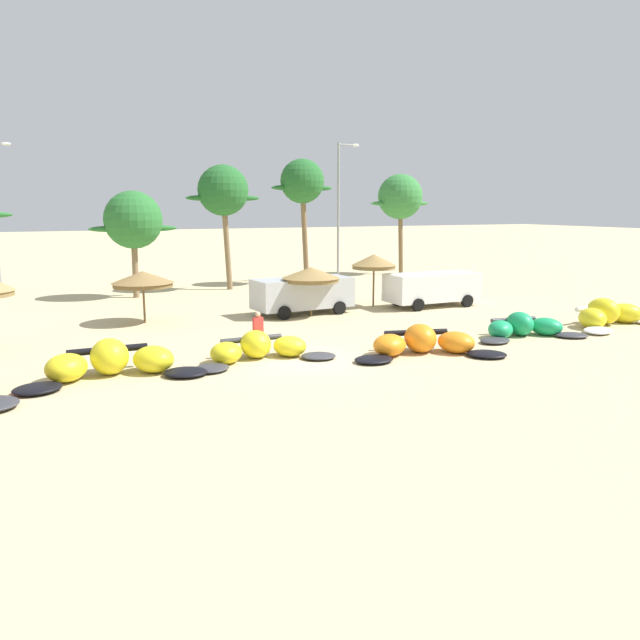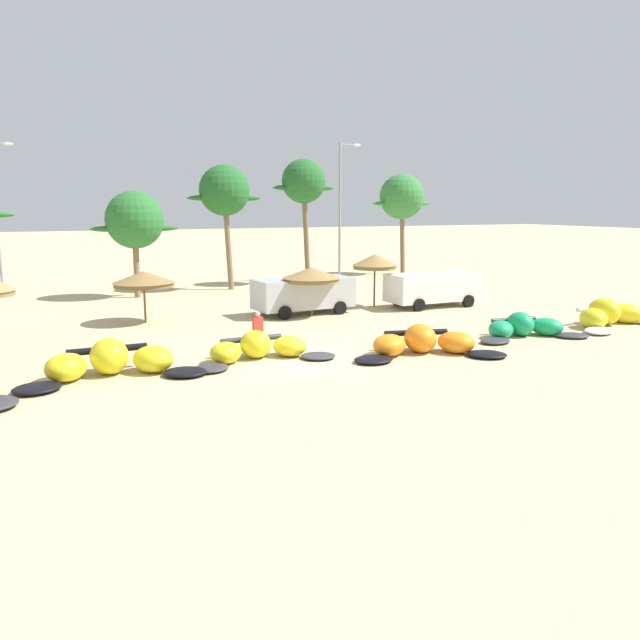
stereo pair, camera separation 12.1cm
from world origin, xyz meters
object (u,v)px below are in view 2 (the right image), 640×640
kite_right (610,316)px  beach_umbrella_outermost (375,262)px  palm_left_of_gap (135,221)px  palm_center_left (224,192)px  kite_center (423,343)px  beach_umbrella_near_palms (312,274)px  kite_right_of_center (524,328)px  person_near_kites (258,333)px  beach_umbrella_middle (144,279)px  palm_right_of_gap (402,197)px  kite_left_of_center (258,349)px  parked_van (431,287)px  palm_center_right (304,183)px  parked_car_second (301,293)px  lamppost_west_center (341,205)px  kite_left (111,363)px

kite_right → beach_umbrella_outermost: 12.05m
palm_left_of_gap → palm_center_left: palm_center_left is taller
kite_center → kite_right: 11.14m
beach_umbrella_near_palms → palm_left_of_gap: size_ratio=0.46×
kite_right_of_center → person_near_kites: bearing=171.7°
beach_umbrella_middle → kite_center: bearing=-52.3°
kite_center → palm_right_of_gap: bearing=60.0°
kite_center → palm_right_of_gap: 28.80m
kite_left_of_center → palm_left_of_gap: 18.49m
kite_left_of_center → parked_van: bearing=30.8°
person_near_kites → palm_left_of_gap: 17.68m
kite_center → person_near_kites: person_near_kites is taller
beach_umbrella_near_palms → parked_van: 7.32m
beach_umbrella_outermost → palm_center_right: palm_center_right is taller
parked_van → person_near_kites: size_ratio=3.24×
parked_van → parked_car_second: size_ratio=1.01×
palm_right_of_gap → lamppost_west_center: lamppost_west_center is taller
kite_right → parked_van: size_ratio=1.14×
kite_center → beach_umbrella_outermost: bearing=69.8°
parked_car_second → lamppost_west_center: (8.33, 12.22, 4.43)m
palm_center_right → palm_right_of_gap: size_ratio=1.09×
parked_car_second → beach_umbrella_middle: bearing=173.8°
beach_umbrella_middle → beach_umbrella_near_palms: size_ratio=1.00×
parked_van → beach_umbrella_outermost: bearing=154.4°
palm_left_of_gap → beach_umbrella_middle: bearing=-96.4°
beach_umbrella_outermost → person_near_kites: beach_umbrella_outermost is taller
kite_right → parked_car_second: parked_car_second is taller
kite_right → lamppost_west_center: 21.95m
palm_center_left → palm_center_right: bearing=6.5°
kite_right → beach_umbrella_middle: size_ratio=2.06×
palm_right_of_gap → kite_center: bearing=-120.0°
parked_van → parked_car_second: bearing=174.3°
palm_right_of_gap → lamppost_west_center: size_ratio=0.80×
kite_right → parked_van: bearing=118.1°
person_near_kites → palm_center_left: bearing=77.3°
beach_umbrella_outermost → lamppost_west_center: 12.56m
beach_umbrella_middle → parked_van: 15.26m
beach_umbrella_outermost → palm_center_right: 11.88m
kite_left → beach_umbrella_middle: (2.59, 9.28, 1.64)m
kite_right_of_center → palm_center_right: 21.82m
kite_center → palm_left_of_gap: size_ratio=0.92×
kite_right_of_center → palm_center_right: bearing=93.6°
palm_center_left → palm_center_right: (5.86, 0.67, 0.66)m
parked_car_second → palm_center_right: (5.08, 11.57, 5.95)m
kite_right_of_center → palm_left_of_gap: size_ratio=0.83×
kite_right → beach_umbrella_outermost: beach_umbrella_outermost is taller
person_near_kites → palm_left_of_gap: (-1.78, 17.17, 3.80)m
beach_umbrella_outermost → parked_car_second: beach_umbrella_outermost is taller
beach_umbrella_near_palms → palm_center_right: palm_center_right is taller
beach_umbrella_middle → palm_left_of_gap: (1.00, 8.82, 2.52)m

